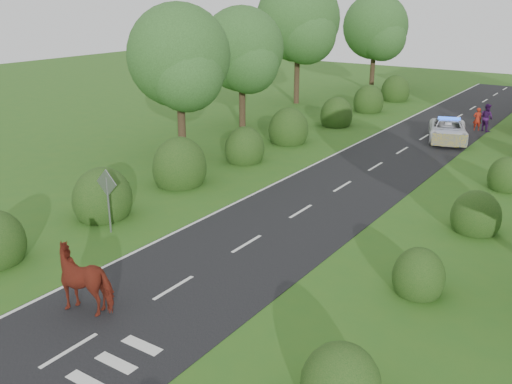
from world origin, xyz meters
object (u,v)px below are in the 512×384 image
Objects in this scene: pedestrian_red at (477,119)px; cow at (88,282)px; police_van at (448,130)px; pedestrian_purple at (487,118)px; road_sign at (107,192)px.

cow is at bearing 55.22° from pedestrian_red.
police_van is 2.86× the size of pedestrian_purple.
cow is 30.32m from pedestrian_red.
pedestrian_red reaches higher than police_van.
road_sign is 0.48× the size of police_van.
pedestrian_purple is at bearing 73.32° from road_sign.
pedestrian_purple reaches higher than pedestrian_red.
cow is at bearing -48.61° from road_sign.
police_van is (2.75, 26.13, -0.13)m from cow.
pedestrian_red is 0.84× the size of pedestrian_purple.
road_sign is 27.17m from pedestrian_purple.
police_van is 4.06m from pedestrian_red.
police_van is 4.30m from pedestrian_purple.
cow is at bearing 114.88° from pedestrian_purple.
pedestrian_purple is at bearing 152.87° from cow.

